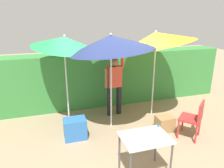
# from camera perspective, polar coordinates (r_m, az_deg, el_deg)

# --- Properties ---
(ground_plane) EXTENTS (24.00, 24.00, 0.00)m
(ground_plane) POSITION_cam_1_polar(r_m,az_deg,el_deg) (5.22, 1.00, -12.56)
(ground_plane) COLOR #9E8466
(hedge_row) EXTENTS (8.00, 0.70, 1.59)m
(hedge_row) POSITION_cam_1_polar(r_m,az_deg,el_deg) (6.49, -3.90, 1.40)
(hedge_row) COLOR #38843D
(hedge_row) RESTS_ON ground_plane
(umbrella_rainbow) EXTENTS (1.56, 1.55, 2.33)m
(umbrella_rainbow) POSITION_cam_1_polar(r_m,az_deg,el_deg) (5.18, -12.69, 10.80)
(umbrella_rainbow) COLOR silver
(umbrella_rainbow) RESTS_ON ground_plane
(umbrella_orange) EXTENTS (1.99, 1.97, 2.36)m
(umbrella_orange) POSITION_cam_1_polar(r_m,az_deg,el_deg) (4.77, -0.27, 10.95)
(umbrella_orange) COLOR silver
(umbrella_orange) RESTS_ON ground_plane
(umbrella_yellow) EXTENTS (2.00, 1.95, 2.54)m
(umbrella_yellow) POSITION_cam_1_polar(r_m,az_deg,el_deg) (5.49, 11.70, 11.74)
(umbrella_yellow) COLOR silver
(umbrella_yellow) RESTS_ON ground_plane
(person_vendor) EXTENTS (0.56, 0.25, 1.88)m
(person_vendor) POSITION_cam_1_polar(r_m,az_deg,el_deg) (5.68, 0.64, 0.45)
(person_vendor) COLOR black
(person_vendor) RESTS_ON ground_plane
(chair_plastic) EXTENTS (0.62, 0.62, 0.89)m
(chair_plastic) POSITION_cam_1_polar(r_m,az_deg,el_deg) (5.06, 21.11, -8.37)
(chair_plastic) COLOR #B72D2D
(chair_plastic) RESTS_ON ground_plane
(cooler_box) EXTENTS (0.49, 0.35, 0.47)m
(cooler_box) POSITION_cam_1_polar(r_m,az_deg,el_deg) (4.92, -9.88, -11.73)
(cooler_box) COLOR #2D6BB7
(cooler_box) RESTS_ON ground_plane
(crate_cardboard) EXTENTS (0.40, 0.33, 0.36)m
(crate_cardboard) POSITION_cam_1_polar(r_m,az_deg,el_deg) (5.32, 13.96, -10.26)
(crate_cardboard) COLOR #9E7A4C
(crate_cardboard) RESTS_ON ground_plane
(folding_table) EXTENTS (0.80, 0.60, 0.74)m
(folding_table) POSITION_cam_1_polar(r_m,az_deg,el_deg) (3.70, 8.88, -15.05)
(folding_table) COLOR #4C4C51
(folding_table) RESTS_ON ground_plane
(bottle_water) EXTENTS (0.07, 0.07, 0.24)m
(bottle_water) POSITION_cam_1_polar(r_m,az_deg,el_deg) (3.59, 12.18, -12.55)
(bottle_water) COLOR silver
(bottle_water) RESTS_ON folding_table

